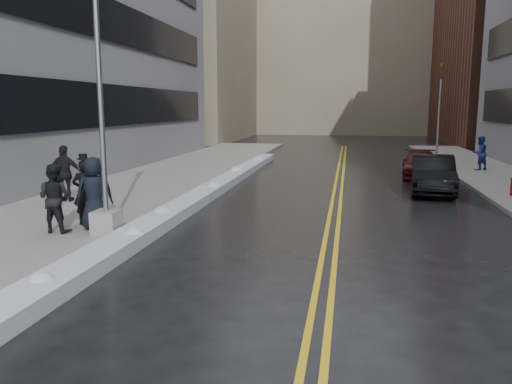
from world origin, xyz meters
The scene contains 16 objects.
ground centered at (0.00, 0.00, 0.00)m, with size 160.00×160.00×0.00m, color black.
sidewalk_west centered at (-5.75, 10.00, 0.07)m, with size 5.50×50.00×0.15m, color gray.
lane_line_left centered at (2.35, 10.00, 0.00)m, with size 0.12×50.00×0.01m, color gold.
lane_line_right centered at (2.65, 10.00, 0.00)m, with size 0.12×50.00×0.01m, color gold.
snow_ridge centered at (-2.45, 8.00, 0.17)m, with size 0.90×30.00×0.34m, color silver.
building_west_far centered at (-15.50, 44.00, 9.00)m, with size 14.00×22.00×18.00m, color gray.
building_far centered at (2.00, 60.00, 11.00)m, with size 36.00×16.00×22.00m, color gray.
lamppost centered at (-3.30, 2.00, 2.53)m, with size 0.65×0.65×7.62m.
traffic_signal centered at (8.50, 24.00, 3.40)m, with size 0.16×0.20×6.00m.
pedestrian_fedora centered at (-4.35, 2.85, 1.07)m, with size 0.67×0.44×1.84m, color black.
pedestrian_b centered at (-4.69, 1.89, 1.06)m, with size 0.88×0.69×1.82m, color black.
pedestrian_c centered at (-3.83, 2.42, 1.14)m, with size 0.96×0.63×1.97m, color black.
pedestrian_d centered at (-6.82, 5.91, 1.14)m, with size 1.15×0.48×1.97m, color black.
pedestrian_east centered at (9.67, 18.03, 1.04)m, with size 0.86×0.67×1.77m, color navy.
car_black centered at (6.22, 10.97, 0.76)m, with size 1.60×4.60×1.51m, color black.
car_maroon centered at (6.42, 15.73, 0.63)m, with size 1.76×4.32×1.25m, color #3D090B.
Camera 1 is at (2.88, -9.82, 3.43)m, focal length 35.00 mm.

